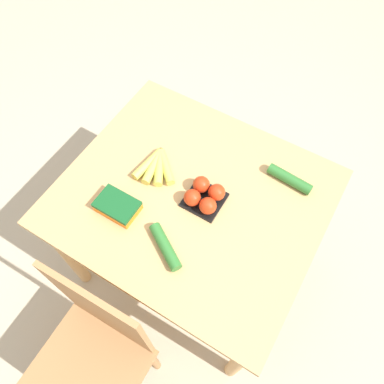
# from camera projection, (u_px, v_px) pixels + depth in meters

# --- Properties ---
(ground_plane) EXTENTS (12.00, 12.00, 0.00)m
(ground_plane) POSITION_uv_depth(u_px,v_px,m) (192.00, 260.00, 2.18)
(ground_plane) COLOR #B7A88E
(dining_table) EXTENTS (1.05, 0.91, 0.76)m
(dining_table) POSITION_uv_depth(u_px,v_px,m) (192.00, 209.00, 1.62)
(dining_table) COLOR tan
(dining_table) RESTS_ON ground_plane
(chair) EXTENTS (0.43, 0.41, 0.97)m
(chair) POSITION_uv_depth(u_px,v_px,m) (96.00, 351.00, 1.47)
(chair) COLOR #A87547
(chair) RESTS_ON ground_plane
(banana_bunch) EXTENTS (0.18, 0.19, 0.04)m
(banana_bunch) POSITION_uv_depth(u_px,v_px,m) (157.00, 166.00, 1.57)
(banana_bunch) COLOR brown
(banana_bunch) RESTS_ON dining_table
(tomato_pack) EXTENTS (0.15, 0.15, 0.08)m
(tomato_pack) POSITION_uv_depth(u_px,v_px,m) (204.00, 196.00, 1.48)
(tomato_pack) COLOR black
(tomato_pack) RESTS_ON dining_table
(carrot_bag) EXTENTS (0.16, 0.11, 0.05)m
(carrot_bag) POSITION_uv_depth(u_px,v_px,m) (117.00, 206.00, 1.46)
(carrot_bag) COLOR orange
(carrot_bag) RESTS_ON dining_table
(cucumber_near) EXTENTS (0.19, 0.14, 0.04)m
(cucumber_near) POSITION_uv_depth(u_px,v_px,m) (165.00, 247.00, 1.39)
(cucumber_near) COLOR #2D702D
(cucumber_near) RESTS_ON dining_table
(cucumber_far) EXTENTS (0.20, 0.06, 0.04)m
(cucumber_far) POSITION_uv_depth(u_px,v_px,m) (290.00, 179.00, 1.53)
(cucumber_far) COLOR #2D702D
(cucumber_far) RESTS_ON dining_table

